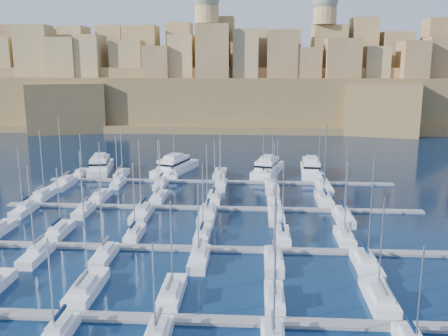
# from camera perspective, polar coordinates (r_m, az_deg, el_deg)

# --- Properties ---
(ground) EXTENTS (600.00, 600.00, 0.00)m
(ground) POSITION_cam_1_polar(r_m,az_deg,el_deg) (91.57, -2.01, -6.54)
(ground) COLOR black
(ground) RESTS_ON ground
(pontoon_near) EXTENTS (84.00, 2.00, 0.40)m
(pontoon_near) POSITION_cam_1_polar(r_m,az_deg,el_deg) (60.57, -5.24, -16.83)
(pontoon_near) COLOR slate
(pontoon_near) RESTS_ON ground
(pontoon_mid_near) EXTENTS (84.00, 2.00, 0.40)m
(pontoon_mid_near) POSITION_cam_1_polar(r_m,az_deg,el_deg) (80.31, -2.85, -9.18)
(pontoon_mid_near) COLOR slate
(pontoon_mid_near) RESTS_ON ground
(pontoon_mid_far) EXTENTS (84.00, 2.00, 0.40)m
(pontoon_mid_far) POSITION_cam_1_polar(r_m,az_deg,el_deg) (100.98, -1.47, -4.59)
(pontoon_mid_far) COLOR slate
(pontoon_mid_far) RESTS_ON ground
(pontoon_far) EXTENTS (84.00, 2.00, 0.40)m
(pontoon_far) POSITION_cam_1_polar(r_m,az_deg,el_deg) (122.12, -0.57, -1.58)
(pontoon_far) COLOR slate
(pontoon_far) RESTS_ON ground
(sailboat_2) EXTENTS (3.08, 10.27, 15.75)m
(sailboat_2) POSITION_cam_1_polar(r_m,az_deg,el_deg) (68.43, -15.43, -13.11)
(sailboat_2) COLOR white
(sailboat_2) RESTS_ON ground
(sailboat_3) EXTENTS (2.72, 9.07, 13.01)m
(sailboat_3) POSITION_cam_1_polar(r_m,az_deg,el_deg) (65.30, -5.99, -14.03)
(sailboat_3) COLOR white
(sailboat_3) RESTS_ON ground
(sailboat_4) EXTENTS (2.40, 7.99, 13.21)m
(sailboat_4) POSITION_cam_1_polar(r_m,az_deg,el_deg) (64.08, 5.76, -14.57)
(sailboat_4) COLOR white
(sailboat_4) RESTS_ON ground
(sailboat_5) EXTENTS (3.06, 10.22, 13.77)m
(sailboat_5) POSITION_cam_1_polar(r_m,az_deg,el_deg) (66.87, 17.29, -13.87)
(sailboat_5) COLOR white
(sailboat_5) RESTS_ON ground
(sailboat_8) EXTENTS (2.47, 8.25, 12.28)m
(sailboat_8) POSITION_cam_1_polar(r_m,az_deg,el_deg) (59.20, -18.55, -17.64)
(sailboat_8) COLOR white
(sailboat_8) RESTS_ON ground
(sailboat_13) EXTENTS (2.62, 8.74, 12.07)m
(sailboat_13) POSITION_cam_1_polar(r_m,az_deg,el_deg) (90.89, -18.28, -6.85)
(sailboat_13) COLOR white
(sailboat_13) RESTS_ON ground
(sailboat_14) EXTENTS (2.28, 7.61, 13.13)m
(sailboat_14) POSITION_cam_1_polar(r_m,az_deg,el_deg) (86.42, -10.17, -7.40)
(sailboat_14) COLOR white
(sailboat_14) RESTS_ON ground
(sailboat_15) EXTENTS (2.43, 8.10, 13.10)m
(sailboat_15) POSITION_cam_1_polar(r_m,az_deg,el_deg) (84.71, -2.45, -7.62)
(sailboat_15) COLOR white
(sailboat_15) RESTS_ON ground
(sailboat_16) EXTENTS (2.52, 8.41, 13.31)m
(sailboat_16) POSITION_cam_1_polar(r_m,az_deg,el_deg) (84.56, 6.67, -7.73)
(sailboat_16) COLOR white
(sailboat_16) RESTS_ON ground
(sailboat_17) EXTENTS (2.56, 8.53, 13.75)m
(sailboat_17) POSITION_cam_1_polar(r_m,az_deg,el_deg) (85.83, 13.62, -7.70)
(sailboat_17) COLOR white
(sailboat_17) RESTS_ON ground
(sailboat_19) EXTENTS (2.62, 8.74, 14.87)m
(sailboat_19) POSITION_cam_1_polar(r_m,az_deg,el_deg) (81.63, -20.65, -9.22)
(sailboat_19) COLOR white
(sailboat_19) RESTS_ON ground
(sailboat_20) EXTENTS (2.47, 8.23, 13.18)m
(sailboat_20) POSITION_cam_1_polar(r_m,az_deg,el_deg) (78.28, -13.52, -9.70)
(sailboat_20) COLOR white
(sailboat_20) RESTS_ON ground
(sailboat_21) EXTENTS (2.67, 8.89, 12.56)m
(sailboat_21) POSITION_cam_1_polar(r_m,az_deg,el_deg) (75.14, -2.86, -10.31)
(sailboat_21) COLOR white
(sailboat_21) RESTS_ON ground
(sailboat_22) EXTENTS (2.73, 9.11, 15.23)m
(sailboat_22) POSITION_cam_1_polar(r_m,az_deg,el_deg) (74.67, 5.70, -10.49)
(sailboat_22) COLOR white
(sailboat_22) RESTS_ON ground
(sailboat_23) EXTENTS (3.05, 10.17, 17.13)m
(sailboat_23) POSITION_cam_1_polar(r_m,az_deg,el_deg) (75.89, 15.95, -10.52)
(sailboat_23) COLOR white
(sailboat_23) RESTS_ON ground
(sailboat_24) EXTENTS (2.76, 9.19, 15.27)m
(sailboat_24) POSITION_cam_1_polar(r_m,az_deg,el_deg) (115.15, -19.96, -2.92)
(sailboat_24) COLOR white
(sailboat_24) RESTS_ON ground
(sailboat_25) EXTENTS (2.67, 8.89, 12.82)m
(sailboat_25) POSITION_cam_1_polar(r_m,az_deg,el_deg) (110.58, -13.90, -3.16)
(sailboat_25) COLOR white
(sailboat_25) RESTS_ON ground
(sailboat_26) EXTENTS (2.59, 8.63, 13.31)m
(sailboat_26) POSITION_cam_1_polar(r_m,az_deg,el_deg) (107.38, -7.47, -3.36)
(sailboat_26) COLOR white
(sailboat_26) RESTS_ON ground
(sailboat_27) EXTENTS (2.82, 9.40, 13.42)m
(sailboat_27) POSITION_cam_1_polar(r_m,az_deg,el_deg) (106.15, -1.10, -3.44)
(sailboat_27) COLOR white
(sailboat_27) RESTS_ON ground
(sailboat_28) EXTENTS (2.63, 8.77, 13.07)m
(sailboat_28) POSITION_cam_1_polar(r_m,az_deg,el_deg) (105.61, 5.68, -3.58)
(sailboat_28) COLOR white
(sailboat_28) RESTS_ON ground
(sailboat_29) EXTENTS (3.03, 10.10, 16.64)m
(sailboat_29) POSITION_cam_1_polar(r_m,az_deg,el_deg) (107.17, 11.35, -3.51)
(sailboat_29) COLOR white
(sailboat_29) RESTS_ON ground
(sailboat_30) EXTENTS (2.54, 8.45, 13.54)m
(sailboat_30) POSITION_cam_1_polar(r_m,az_deg,el_deg) (105.61, -21.87, -4.44)
(sailboat_30) COLOR white
(sailboat_30) RESTS_ON ground
(sailboat_31) EXTENTS (2.40, 8.00, 12.91)m
(sailboat_31) POSITION_cam_1_polar(r_m,az_deg,el_deg) (101.34, -15.72, -4.70)
(sailboat_31) COLOR white
(sailboat_31) RESTS_ON ground
(sailboat_32) EXTENTS (3.04, 10.14, 15.49)m
(sailboat_32) POSITION_cam_1_polar(r_m,az_deg,el_deg) (97.15, -9.35, -5.10)
(sailboat_32) COLOR white
(sailboat_32) RESTS_ON ground
(sailboat_33) EXTENTS (3.09, 10.29, 14.85)m
(sailboat_33) POSITION_cam_1_polar(r_m,az_deg,el_deg) (95.11, -1.91, -5.33)
(sailboat_33) COLOR white
(sailboat_33) RESTS_ON ground
(sailboat_34) EXTENTS (2.90, 9.68, 15.64)m
(sailboat_34) POSITION_cam_1_polar(r_m,az_deg,el_deg) (95.09, 5.98, -5.39)
(sailboat_34) COLOR white
(sailboat_34) RESTS_ON ground
(sailboat_35) EXTENTS (2.99, 9.97, 14.95)m
(sailboat_35) POSITION_cam_1_polar(r_m,az_deg,el_deg) (96.33, 13.46, -5.44)
(sailboat_35) COLOR white
(sailboat_35) RESTS_ON ground
(sailboat_36) EXTENTS (2.30, 7.68, 11.23)m
(sailboat_36) POSITION_cam_1_polar(r_m,az_deg,el_deg) (133.95, -15.99, -0.59)
(sailboat_36) COLOR white
(sailboat_36) RESTS_ON ground
(sailboat_37) EXTENTS (2.42, 8.08, 12.77)m
(sailboat_37) POSITION_cam_1_polar(r_m,az_deg,el_deg) (130.99, -11.60, -0.63)
(sailboat_37) COLOR white
(sailboat_37) RESTS_ON ground
(sailboat_38) EXTENTS (2.86, 9.54, 15.82)m
(sailboat_38) POSITION_cam_1_polar(r_m,az_deg,el_deg) (128.84, -5.74, -0.64)
(sailboat_38) COLOR white
(sailboat_38) RESTS_ON ground
(sailboat_39) EXTENTS (3.00, 9.99, 13.76)m
(sailboat_39) POSITION_cam_1_polar(r_m,az_deg,el_deg) (127.71, -0.49, -0.70)
(sailboat_39) COLOR white
(sailboat_39) RESTS_ON ground
(sailboat_40) EXTENTS (2.82, 9.40, 14.00)m
(sailboat_40) POSITION_cam_1_polar(r_m,az_deg,el_deg) (127.14, 4.47, -0.80)
(sailboat_40) COLOR white
(sailboat_40) RESTS_ON ground
(sailboat_41) EXTENTS (2.53, 8.45, 12.95)m
(sailboat_41) POSITION_cam_1_polar(r_m,az_deg,el_deg) (127.70, 10.74, -0.93)
(sailboat_41) COLOR white
(sailboat_41) RESTS_ON ground
(sailboat_42) EXTENTS (3.25, 10.82, 16.90)m
(sailboat_42) POSITION_cam_1_polar(r_m,az_deg,el_deg) (124.03, -17.83, -1.69)
(sailboat_42) COLOR white
(sailboat_42) RESTS_ON ground
(sailboat_43) EXTENTS (2.23, 7.44, 12.62)m
(sailboat_43) POSITION_cam_1_polar(r_m,az_deg,el_deg) (121.60, -12.01, -1.66)
(sailboat_43) COLOR white
(sailboat_43) RESTS_ON ground
(sailboat_44) EXTENTS (2.46, 8.19, 11.73)m
(sailboat_44) POSITION_cam_1_polar(r_m,az_deg,el_deg) (118.91, -7.24, -1.81)
(sailboat_44) COLOR white
(sailboat_44) RESTS_ON ground
(sailboat_45) EXTENTS (2.60, 8.68, 11.71)m
(sailboat_45) POSITION_cam_1_polar(r_m,az_deg,el_deg) (116.89, -0.38, -1.95)
(sailboat_45) COLOR white
(sailboat_45) RESTS_ON ground
(sailboat_46) EXTENTS (3.05, 10.17, 13.93)m
(sailboat_46) POSITION_cam_1_polar(r_m,az_deg,el_deg) (115.98, 5.48, -2.11)
(sailboat_46) COLOR white
(sailboat_46) RESTS_ON ground
(sailboat_47) EXTENTS (3.07, 10.24, 16.29)m
(sailboat_47) POSITION_cam_1_polar(r_m,az_deg,el_deg) (116.99, 11.36, -2.16)
(sailboat_47) COLOR white
(sailboat_47) RESTS_ON ground
(motor_yacht_a) EXTENTS (7.93, 17.53, 5.25)m
(motor_yacht_a) POSITION_cam_1_polar(r_m,az_deg,el_deg) (137.13, -13.95, 0.26)
(motor_yacht_a) COLOR white
(motor_yacht_a) RESTS_ON ground
(motor_yacht_b) EXTENTS (10.79, 19.26, 5.25)m
(motor_yacht_b) POSITION_cam_1_polar(r_m,az_deg,el_deg) (133.26, -5.65, 0.23)
(motor_yacht_b) COLOR white
(motor_yacht_b) RESTS_ON ground
(motor_yacht_c) EXTENTS (9.42, 18.08, 5.25)m
(motor_yacht_c) POSITION_cam_1_polar(r_m,az_deg,el_deg) (131.10, 5.00, 0.03)
(motor_yacht_c) COLOR white
(motor_yacht_c) RESTS_ON ground
(motor_yacht_d) EXTENTS (6.00, 16.86, 5.25)m
(motor_yacht_d) POSITION_cam_1_polar(r_m,az_deg,el_deg) (131.52, 9.90, -0.07)
(motor_yacht_d) COLOR white
(motor_yacht_d) RESTS_ON ground
(fortified_city) EXTENTS (460.00, 108.95, 59.52)m
(fortified_city) POSITION_cam_1_polar(r_m,az_deg,el_deg) (242.07, 1.49, 8.87)
(fortified_city) COLOR brown
(fortified_city) RESTS_ON ground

